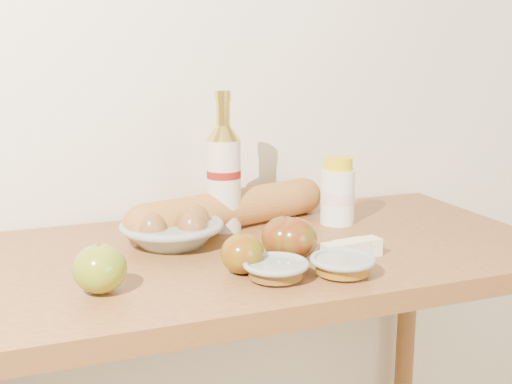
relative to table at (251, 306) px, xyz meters
The scene contains 13 objects.
back_wall 0.62m from the table, 90.00° to the left, with size 3.50×0.02×2.60m, color silver.
table is the anchor object (origin of this frame).
bourbon_bottle 0.28m from the table, 93.17° to the left, with size 0.07×0.07×0.30m.
cream_bottle 0.33m from the table, 22.67° to the left, with size 0.09×0.09×0.15m.
egg_bowl 0.22m from the table, 149.65° to the left, with size 0.25×0.25×0.07m.
baguette 0.23m from the table, 86.07° to the left, with size 0.51×0.23×0.08m.
apple_yellowgreen 0.37m from the table, 156.58° to the right, with size 0.09×0.09×0.08m.
apple_redgreen_front 0.21m from the table, 116.08° to the right, with size 0.09×0.09×0.07m.
apple_redgreen_right 0.19m from the table, 65.52° to the right, with size 0.09×0.09×0.08m.
sugar_bowl 0.23m from the table, 96.48° to the right, with size 0.13×0.13×0.03m.
syrup_bowl 0.26m from the table, 64.20° to the right, with size 0.14×0.14×0.03m.
butter_stick 0.24m from the table, 38.84° to the right, with size 0.12×0.05×0.04m.
apple_extra 0.20m from the table, 61.98° to the right, with size 0.09×0.09×0.08m.
Camera 1 is at (-0.42, 0.04, 1.29)m, focal length 45.00 mm.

